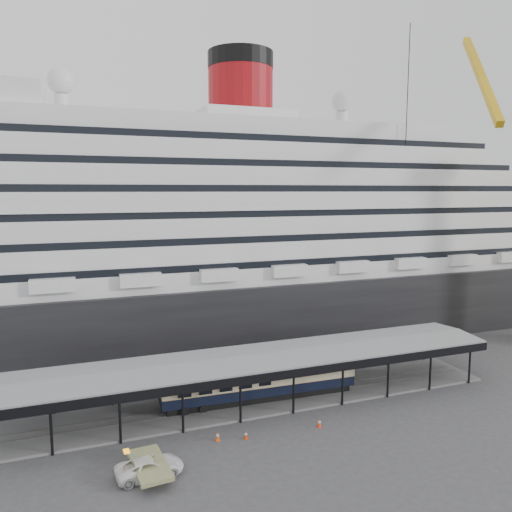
# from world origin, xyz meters

# --- Properties ---
(ground) EXTENTS (200.00, 200.00, 0.00)m
(ground) POSITION_xyz_m (0.00, 0.00, 0.00)
(ground) COLOR #3B3B3E
(ground) RESTS_ON ground
(cruise_ship) EXTENTS (130.00, 30.00, 43.90)m
(cruise_ship) POSITION_xyz_m (0.05, 32.00, 18.35)
(cruise_ship) COLOR black
(cruise_ship) RESTS_ON ground
(platform_canopy) EXTENTS (56.00, 9.18, 5.30)m
(platform_canopy) POSITION_xyz_m (0.00, 5.00, 2.36)
(platform_canopy) COLOR slate
(platform_canopy) RESTS_ON ground
(port_truck) EXTENTS (5.64, 2.95, 1.52)m
(port_truck) POSITION_xyz_m (-12.78, -5.33, 0.76)
(port_truck) COLOR white
(port_truck) RESTS_ON ground
(pullman_carriage) EXTENTS (21.78, 3.62, 21.30)m
(pullman_carriage) POSITION_xyz_m (0.80, 5.00, 2.59)
(pullman_carriage) COLOR black
(pullman_carriage) RESTS_ON ground
(traffic_cone_left) EXTENTS (0.43, 0.43, 0.83)m
(traffic_cone_left) POSITION_xyz_m (-6.03, -1.74, 0.41)
(traffic_cone_left) COLOR #EE580D
(traffic_cone_left) RESTS_ON ground
(traffic_cone_mid) EXTENTS (0.48, 0.48, 0.77)m
(traffic_cone_mid) POSITION_xyz_m (-3.48, -2.36, 0.38)
(traffic_cone_mid) COLOR red
(traffic_cone_mid) RESTS_ON ground
(traffic_cone_right) EXTENTS (0.55, 0.55, 0.83)m
(traffic_cone_right) POSITION_xyz_m (4.00, -2.70, 0.41)
(traffic_cone_right) COLOR #F8390D
(traffic_cone_right) RESTS_ON ground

